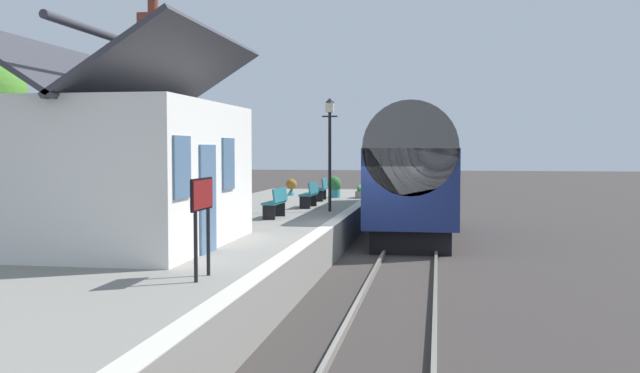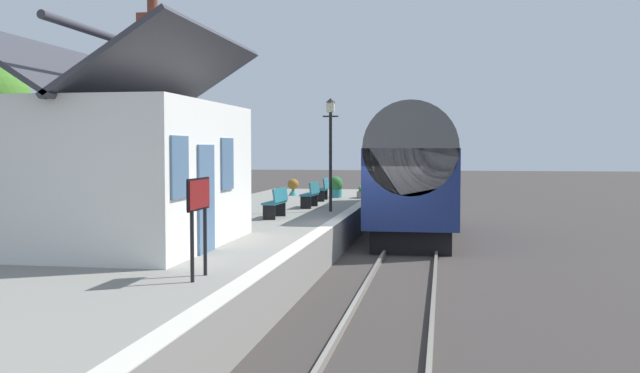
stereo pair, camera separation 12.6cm
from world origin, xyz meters
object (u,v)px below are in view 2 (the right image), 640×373
(train, at_px, (416,172))
(station_sign_board, at_px, (198,203))
(tree_far_right, at_px, (116,110))
(bench_near_building, at_px, (323,188))
(planter_bench_left, at_px, (293,187))
(lamp_post_platform, at_px, (331,132))
(bench_mid_platform, at_px, (277,202))
(bench_platform_end, at_px, (311,194))
(station_building, at_px, (123,168))
(planter_by_door, at_px, (362,192))
(tree_far_left, at_px, (134,98))
(planter_corner_building, at_px, (336,187))

(train, distance_m, station_sign_board, 13.89)
(tree_far_right, bearing_deg, station_sign_board, -151.18)
(bench_near_building, xyz_separation_m, planter_bench_left, (2.82, 1.78, -0.10))
(lamp_post_platform, distance_m, station_sign_board, 12.25)
(bench_mid_platform, bearing_deg, bench_platform_end, -4.69)
(station_building, bearing_deg, station_sign_board, -140.31)
(planter_by_door, bearing_deg, station_building, 167.85)
(station_sign_board, height_order, tree_far_left, tree_far_left)
(bench_platform_end, bearing_deg, bench_near_building, 2.36)
(bench_platform_end, xyz_separation_m, lamp_post_platform, (-1.44, -0.90, 2.07))
(train, xyz_separation_m, station_building, (-10.17, 5.70, 0.36))
(planter_bench_left, height_order, tree_far_right, tree_far_right)
(bench_near_building, relative_size, tree_far_right, 0.23)
(lamp_post_platform, height_order, tree_far_left, tree_far_left)
(lamp_post_platform, bearing_deg, planter_bench_left, 20.44)
(bench_platform_end, xyz_separation_m, bench_mid_platform, (-3.85, 0.32, 0.00))
(lamp_post_platform, distance_m, tree_far_right, 12.16)
(planter_corner_building, xyz_separation_m, station_sign_board, (-18.75, -0.63, 0.74))
(bench_mid_platform, distance_m, planter_bench_left, 10.11)
(bench_near_building, relative_size, bench_platform_end, 1.00)
(bench_mid_platform, bearing_deg, train, -45.55)
(bench_mid_platform, relative_size, planter_by_door, 1.37)
(station_building, distance_m, lamp_post_platform, 9.29)
(planter_bench_left, relative_size, tree_far_left, 0.10)
(planter_by_door, bearing_deg, tree_far_right, 91.48)
(train, xyz_separation_m, planter_by_door, (5.16, 2.40, -1.00))
(train, height_order, planter_by_door, train)
(lamp_post_platform, bearing_deg, tree_far_right, 58.60)
(planter_corner_building, height_order, lamp_post_platform, lamp_post_platform)
(station_building, relative_size, planter_by_door, 5.74)
(station_building, xyz_separation_m, bench_platform_end, (10.18, -2.11, -1.13))
(station_sign_board, bearing_deg, tree_far_left, 26.42)
(planter_by_door, bearing_deg, train, -155.06)
(station_building, distance_m, tree_far_left, 20.73)
(planter_corner_building, bearing_deg, tree_far_right, 91.60)
(bench_near_building, xyz_separation_m, tree_far_left, (5.31, 10.18, 4.01))
(station_building, height_order, station_sign_board, station_building)
(station_building, xyz_separation_m, planter_bench_left, (16.32, -0.19, -1.24))
(planter_by_door, xyz_separation_m, station_sign_board, (-18.76, 0.45, 0.93))
(bench_near_building, distance_m, lamp_post_platform, 5.30)
(bench_mid_platform, height_order, tree_far_left, tree_far_left)
(bench_platform_end, xyz_separation_m, station_sign_board, (-13.62, -0.74, 0.71))
(tree_far_right, bearing_deg, bench_mid_platform, -133.71)
(bench_mid_platform, bearing_deg, station_building, 164.19)
(planter_by_door, xyz_separation_m, lamp_post_platform, (-6.58, 0.29, 2.29))
(station_building, bearing_deg, planter_bench_left, -0.66)
(bench_platform_end, height_order, tree_far_right, tree_far_right)
(lamp_post_platform, relative_size, tree_far_right, 0.58)
(station_building, height_order, tree_far_left, tree_far_left)
(bench_near_building, distance_m, planter_corner_building, 1.83)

